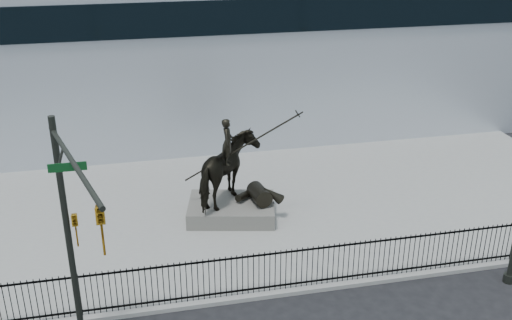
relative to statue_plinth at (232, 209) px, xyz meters
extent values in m
plane|color=black|center=(1.42, -6.49, -0.47)|extent=(120.00, 120.00, 0.00)
cube|color=gray|center=(1.42, 0.51, -0.40)|extent=(30.00, 12.00, 0.15)
cube|color=#B1B9C0|center=(1.42, 13.51, 4.03)|extent=(44.00, 14.00, 9.00)
cube|color=black|center=(1.42, -5.24, -0.17)|extent=(22.00, 0.05, 0.05)
cube|color=black|center=(1.42, -5.24, 1.08)|extent=(22.00, 0.05, 0.05)
cube|color=black|center=(1.42, -5.24, 0.43)|extent=(22.00, 0.03, 1.50)
cube|color=#5F5C57|center=(0.00, 0.00, 0.00)|extent=(3.86, 3.05, 0.64)
imported|color=black|center=(0.00, 0.00, 1.69)|extent=(2.86, 3.16, 2.74)
imported|color=black|center=(-0.10, 0.02, 2.94)|extent=(0.58, 0.76, 1.85)
cylinder|color=black|center=(0.37, -0.08, 2.66)|extent=(4.31, 1.02, 2.78)
cylinder|color=black|center=(-5.58, -6.29, 3.03)|extent=(0.18, 0.18, 7.00)
cylinder|color=black|center=(-4.98, -8.41, 6.13)|extent=(1.47, 4.84, 0.12)
imported|color=#C08215|center=(-4.38, -10.54, 5.50)|extent=(0.18, 0.22, 1.10)
imported|color=#C08215|center=(-5.36, -6.29, 3.23)|extent=(0.16, 0.20, 1.00)
cube|color=#0C3F19|center=(-5.22, -7.49, 5.63)|extent=(0.90, 0.03, 0.22)
cylinder|color=black|center=(8.42, -6.29, -0.32)|extent=(0.36, 0.36, 0.30)
camera|label=1|loc=(-3.62, -21.11, 11.40)|focal=42.00mm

